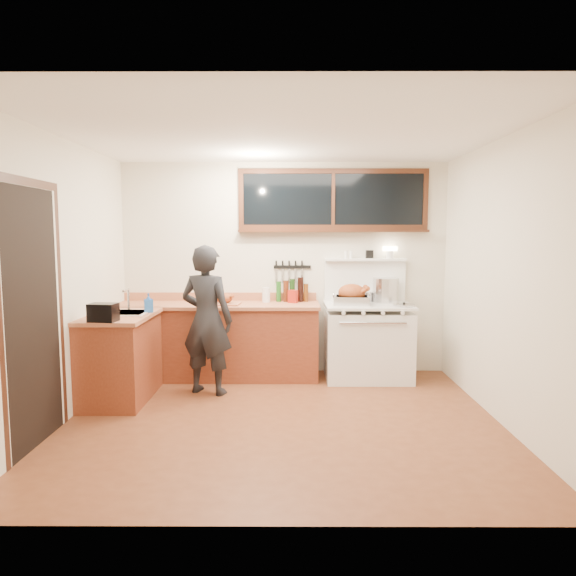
{
  "coord_description": "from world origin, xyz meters",
  "views": [
    {
      "loc": [
        0.07,
        -4.62,
        1.73
      ],
      "look_at": [
        0.05,
        0.85,
        1.15
      ],
      "focal_mm": 32.0,
      "sensor_mm": 36.0,
      "label": 1
    }
  ],
  "objects_px": {
    "man": "(207,320)",
    "cutting_board": "(224,300)",
    "roast_turkey": "(352,296)",
    "vintage_stove": "(368,340)"
  },
  "relations": [
    {
      "from": "vintage_stove",
      "to": "man",
      "type": "distance_m",
      "value": 1.95
    },
    {
      "from": "vintage_stove",
      "to": "cutting_board",
      "type": "xyz_separation_m",
      "value": [
        -1.7,
        -0.06,
        0.49
      ]
    },
    {
      "from": "vintage_stove",
      "to": "roast_turkey",
      "type": "bearing_deg",
      "value": -172.13
    },
    {
      "from": "cutting_board",
      "to": "roast_turkey",
      "type": "bearing_deg",
      "value": 1.4
    },
    {
      "from": "man",
      "to": "cutting_board",
      "type": "relative_size",
      "value": 4.11
    },
    {
      "from": "cutting_board",
      "to": "roast_turkey",
      "type": "xyz_separation_m",
      "value": [
        1.51,
        0.04,
        0.05
      ]
    },
    {
      "from": "cutting_board",
      "to": "man",
      "type": "bearing_deg",
      "value": -103.52
    },
    {
      "from": "man",
      "to": "roast_turkey",
      "type": "relative_size",
      "value": 3.49
    },
    {
      "from": "man",
      "to": "roast_turkey",
      "type": "height_order",
      "value": "man"
    },
    {
      "from": "vintage_stove",
      "to": "cutting_board",
      "type": "height_order",
      "value": "vintage_stove"
    }
  ]
}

